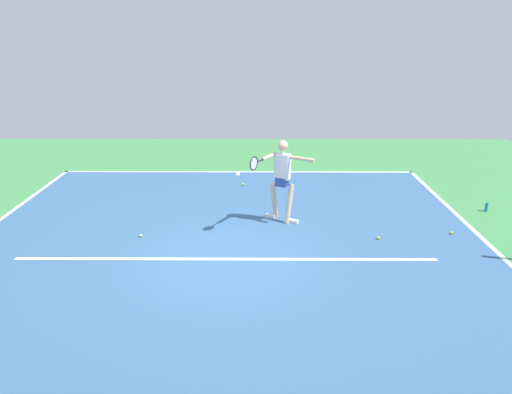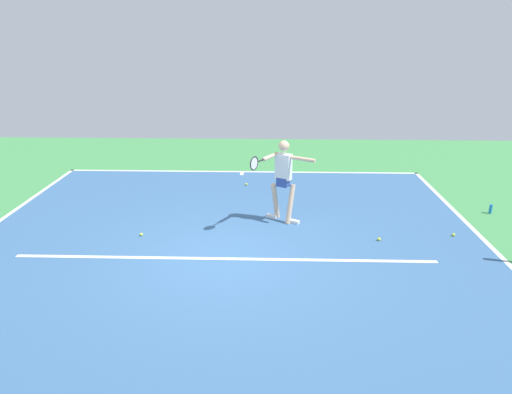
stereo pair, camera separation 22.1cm
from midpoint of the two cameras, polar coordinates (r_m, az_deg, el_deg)
ground_plane at (r=8.91m, az=-3.16°, el=-7.55°), size 20.83×20.83×0.00m
court_surface at (r=8.91m, az=-3.16°, el=-7.54°), size 10.59×11.72×0.00m
court_line_baseline_near at (r=14.32m, az=-1.22°, el=3.08°), size 10.59×0.10×0.01m
court_line_sideline_left at (r=9.96m, az=28.76°, el=-7.05°), size 0.10×11.72×0.01m
court_line_service at (r=8.92m, az=-3.15°, el=-7.47°), size 7.94×0.10×0.01m
court_line_centre_mark at (r=14.12m, az=-1.27°, el=2.85°), size 0.10×0.30×0.01m
tennis_player at (r=10.28m, az=3.88°, el=2.64°), size 1.36×1.11×1.85m
tennis_ball_near_service_line at (r=9.98m, az=15.29°, el=-4.95°), size 0.07×0.07×0.07m
tennis_ball_far_corner at (r=13.03m, az=-0.70°, el=1.56°), size 0.07×0.07×0.07m
tennis_ball_by_sideline at (r=10.70m, az=23.36°, el=-4.22°), size 0.07×0.07×0.07m
tennis_ball_by_baseline at (r=10.11m, az=-13.11°, el=-4.44°), size 0.07×0.07×0.07m
water_bottle at (r=12.35m, az=27.00°, el=-1.30°), size 0.07×0.07×0.22m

